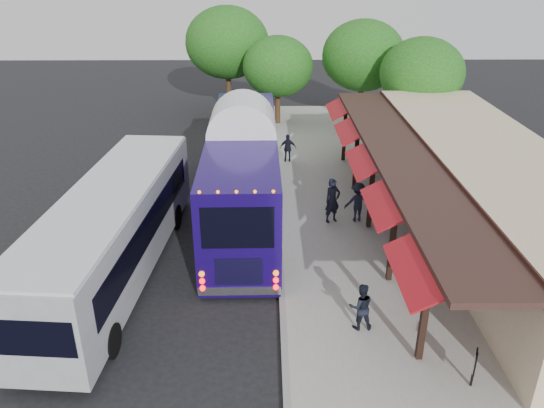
% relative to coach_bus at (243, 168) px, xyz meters
% --- Properties ---
extents(ground, '(90.00, 90.00, 0.00)m').
position_rel_coach_bus_xyz_m(ground, '(1.45, -5.52, -2.27)').
color(ground, black).
rests_on(ground, ground).
extents(sidewalk, '(10.00, 40.00, 0.15)m').
position_rel_coach_bus_xyz_m(sidewalk, '(6.45, -1.52, -2.19)').
color(sidewalk, '#9E9B93').
rests_on(sidewalk, ground).
extents(curb, '(0.20, 40.00, 0.16)m').
position_rel_coach_bus_xyz_m(curb, '(1.50, -1.52, -2.19)').
color(curb, gray).
rests_on(curb, ground).
extents(station_shelter, '(8.15, 20.00, 3.60)m').
position_rel_coach_bus_xyz_m(station_shelter, '(9.83, -1.52, -0.42)').
color(station_shelter, tan).
rests_on(station_shelter, ground).
extents(coach_bus, '(2.96, 13.27, 4.22)m').
position_rel_coach_bus_xyz_m(coach_bus, '(0.00, 0.00, 0.00)').
color(coach_bus, '#180755').
rests_on(coach_bus, ground).
extents(city_bus, '(3.59, 12.43, 3.29)m').
position_rel_coach_bus_xyz_m(city_bus, '(-4.35, -4.70, -0.45)').
color(city_bus, gray).
rests_on(city_bus, ground).
extents(ped_a, '(0.84, 0.73, 1.94)m').
position_rel_coach_bus_xyz_m(ped_a, '(3.76, -0.91, -1.15)').
color(ped_a, black).
rests_on(ped_a, sidewalk).
extents(ped_b, '(0.77, 0.61, 1.53)m').
position_rel_coach_bus_xyz_m(ped_b, '(3.81, -8.08, -1.35)').
color(ped_b, black).
rests_on(ped_b, sidewalk).
extents(ped_c, '(0.92, 0.39, 1.55)m').
position_rel_coach_bus_xyz_m(ped_c, '(2.17, 6.45, -1.34)').
color(ped_c, black).
rests_on(ped_c, sidewalk).
extents(ped_d, '(1.13, 0.66, 1.73)m').
position_rel_coach_bus_xyz_m(ped_d, '(4.85, -0.83, -1.25)').
color(ped_d, black).
rests_on(ped_d, sidewalk).
extents(sign_board, '(0.23, 0.47, 1.08)m').
position_rel_coach_bus_xyz_m(sign_board, '(6.36, -10.52, -1.39)').
color(sign_board, black).
rests_on(sign_board, sidewalk).
extents(tree_left, '(4.62, 4.62, 5.91)m').
position_rel_coach_bus_xyz_m(tree_left, '(1.75, 14.02, 1.67)').
color(tree_left, '#382314').
rests_on(tree_left, ground).
extents(tree_mid, '(5.39, 5.39, 6.90)m').
position_rel_coach_bus_xyz_m(tree_mid, '(7.31, 14.13, 2.33)').
color(tree_mid, '#382314').
rests_on(tree_mid, ground).
extents(tree_right, '(4.93, 4.93, 6.32)m').
position_rel_coach_bus_xyz_m(tree_right, '(10.14, 10.23, 1.94)').
color(tree_right, '#382314').
rests_on(tree_right, ground).
extents(tree_far, '(5.85, 5.85, 7.49)m').
position_rel_coach_bus_xyz_m(tree_far, '(-1.74, 17.25, 2.73)').
color(tree_far, '#382314').
rests_on(tree_far, ground).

